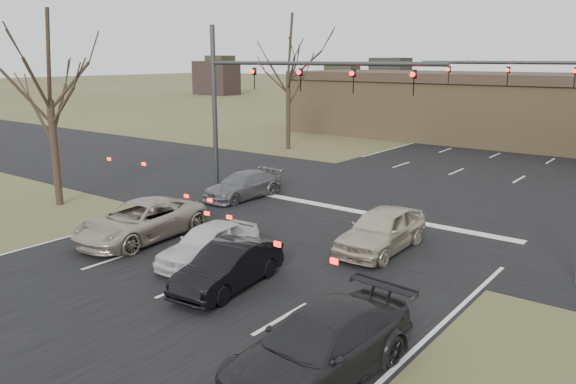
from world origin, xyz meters
name	(u,v)px	position (x,y,z in m)	size (l,w,h in m)	color
ground	(95,325)	(0.00, 0.00, 0.00)	(360.00, 360.00, 0.00)	#4C4D29
road_cross	(383,203)	(0.00, 15.00, 0.01)	(200.00, 14.00, 0.02)	black
building	(556,110)	(2.00, 38.00, 2.67)	(42.40, 10.40, 5.30)	olive
mast_arm_near	(265,88)	(-5.23, 13.00, 5.07)	(12.12, 0.24, 8.00)	#383A3D
tree_left_near	(45,55)	(-11.50, 6.00, 6.57)	(5.10, 5.10, 8.50)	black
tree_left_far	(288,45)	(-13.00, 25.00, 7.34)	(5.70, 5.70, 9.50)	black
car_silver_suv	(141,221)	(-4.50, 5.01, 0.71)	(2.35, 5.09, 1.42)	#ADA08C
car_white_sedan	(209,244)	(-0.79, 4.78, 0.66)	(1.56, 3.88, 1.32)	silver
car_black_hatch	(229,266)	(1.06, 3.70, 0.64)	(1.36, 3.90, 1.28)	black
car_charcoal_sedan	(320,346)	(5.75, 1.40, 0.72)	(2.01, 4.94, 1.43)	black
car_grey_ahead	(243,185)	(-5.69, 11.89, 0.61)	(1.72, 4.22, 1.23)	slate
car_silver_ahead	(381,230)	(3.00, 9.20, 0.74)	(1.76, 4.36, 1.49)	beige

